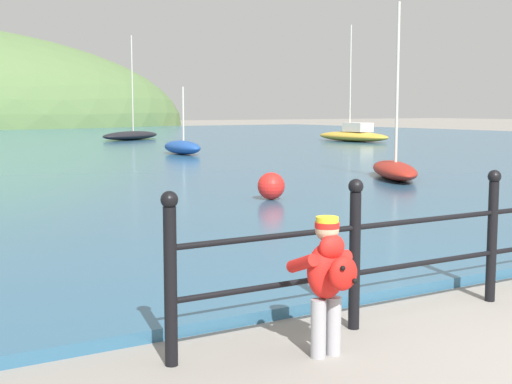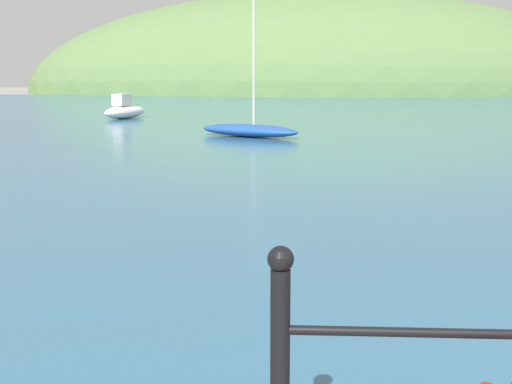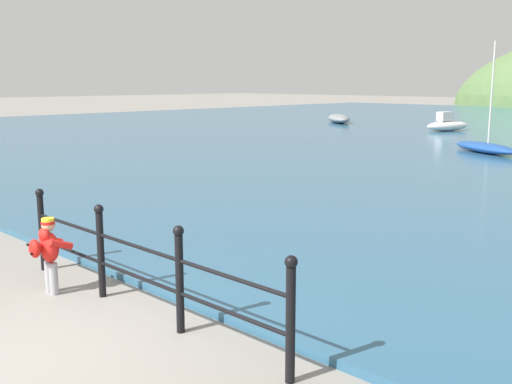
{
  "view_description": "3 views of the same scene",
  "coord_description": "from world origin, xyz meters",
  "px_view_note": "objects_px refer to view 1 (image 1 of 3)",
  "views": [
    {
      "loc": [
        -4.46,
        -2.84,
        1.75
      ],
      "look_at": [
        -0.39,
        3.87,
        0.84
      ],
      "focal_mm": 50.0,
      "sensor_mm": 36.0,
      "label": 1
    },
    {
      "loc": [
        -2.44,
        -1.56,
        1.96
      ],
      "look_at": [
        -2.78,
        4.38,
        0.97
      ],
      "focal_mm": 50.0,
      "sensor_mm": 36.0,
      "label": 2
    },
    {
      "loc": [
        5.61,
        -2.35,
        2.72
      ],
      "look_at": [
        -0.33,
        3.72,
        1.15
      ],
      "focal_mm": 42.0,
      "sensor_mm": 36.0,
      "label": 3
    }
  ],
  "objects_px": {
    "boat_nearest_quay": "(394,169)",
    "mooring_buoy": "(271,186)",
    "boat_blue_hull": "(182,147)",
    "boat_mid_harbor": "(131,135)",
    "boat_red_dinghy": "(353,135)",
    "child_in_coat": "(328,273)"
  },
  "relations": [
    {
      "from": "boat_nearest_quay",
      "to": "mooring_buoy",
      "type": "relative_size",
      "value": 8.21
    },
    {
      "from": "boat_nearest_quay",
      "to": "boat_blue_hull",
      "type": "relative_size",
      "value": 1.67
    },
    {
      "from": "boat_nearest_quay",
      "to": "mooring_buoy",
      "type": "distance_m",
      "value": 5.03
    },
    {
      "from": "boat_mid_harbor",
      "to": "boat_red_dinghy",
      "type": "bearing_deg",
      "value": -40.59
    },
    {
      "from": "boat_red_dinghy",
      "to": "boat_mid_harbor",
      "type": "bearing_deg",
      "value": 139.41
    },
    {
      "from": "boat_red_dinghy",
      "to": "boat_mid_harbor",
      "type": "xyz_separation_m",
      "value": [
        -9.06,
        7.76,
        -0.08
      ]
    },
    {
      "from": "boat_nearest_quay",
      "to": "boat_mid_harbor",
      "type": "height_order",
      "value": "boat_mid_harbor"
    },
    {
      "from": "boat_blue_hull",
      "to": "child_in_coat",
      "type": "bearing_deg",
      "value": -112.63
    },
    {
      "from": "boat_red_dinghy",
      "to": "mooring_buoy",
      "type": "relative_size",
      "value": 11.77
    },
    {
      "from": "child_in_coat",
      "to": "boat_nearest_quay",
      "type": "xyz_separation_m",
      "value": [
        8.67,
        8.89,
        -0.27
      ]
    },
    {
      "from": "boat_red_dinghy",
      "to": "mooring_buoy",
      "type": "distance_m",
      "value": 24.12
    },
    {
      "from": "boat_nearest_quay",
      "to": "boat_red_dinghy",
      "type": "bearing_deg",
      "value": 53.83
    },
    {
      "from": "boat_red_dinghy",
      "to": "boat_blue_hull",
      "type": "xyz_separation_m",
      "value": [
        -12.01,
        -4.92,
        -0.07
      ]
    },
    {
      "from": "boat_blue_hull",
      "to": "boat_nearest_quay",
      "type": "bearing_deg",
      "value": -88.0
    },
    {
      "from": "child_in_coat",
      "to": "mooring_buoy",
      "type": "bearing_deg",
      "value": 60.37
    },
    {
      "from": "boat_mid_harbor",
      "to": "child_in_coat",
      "type": "bearing_deg",
      "value": -109.05
    },
    {
      "from": "boat_nearest_quay",
      "to": "child_in_coat",
      "type": "bearing_deg",
      "value": -134.3
    },
    {
      "from": "boat_blue_hull",
      "to": "boat_red_dinghy",
      "type": "bearing_deg",
      "value": 22.26
    },
    {
      "from": "child_in_coat",
      "to": "boat_red_dinghy",
      "type": "distance_m",
      "value": 32.05
    },
    {
      "from": "child_in_coat",
      "to": "boat_mid_harbor",
      "type": "bearing_deg",
      "value": 70.95
    },
    {
      "from": "boat_mid_harbor",
      "to": "mooring_buoy",
      "type": "bearing_deg",
      "value": -105.85
    },
    {
      "from": "boat_red_dinghy",
      "to": "boat_nearest_quay",
      "type": "relative_size",
      "value": 1.43
    }
  ]
}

